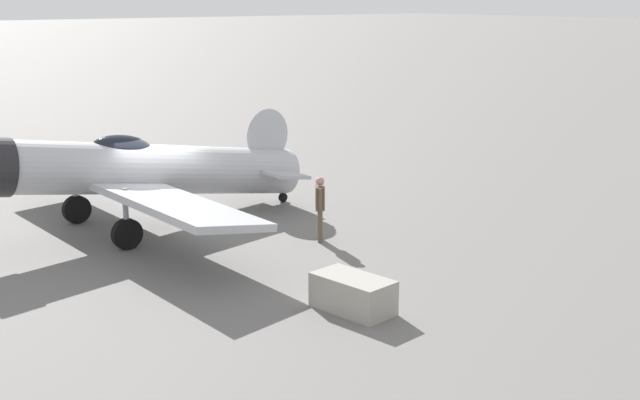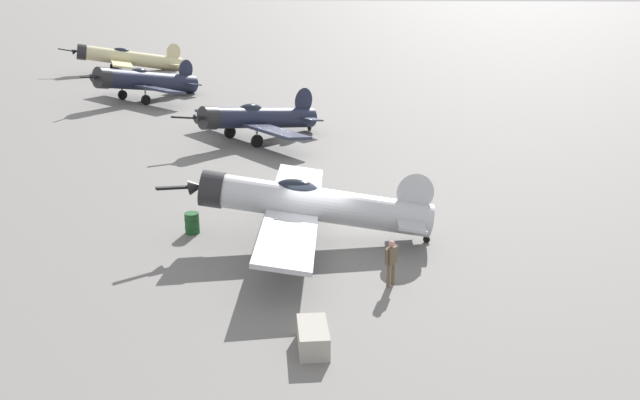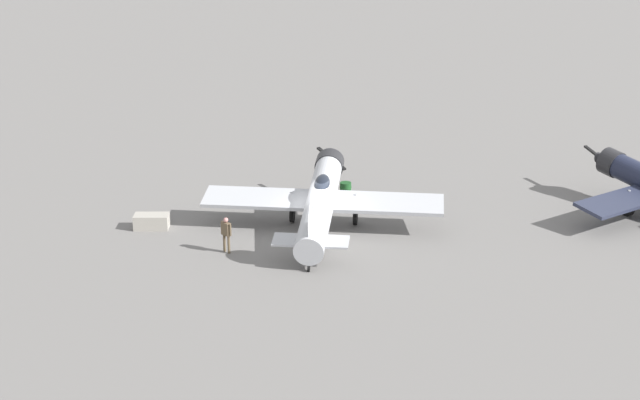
{
  "view_description": "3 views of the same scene",
  "coord_description": "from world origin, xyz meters",
  "px_view_note": "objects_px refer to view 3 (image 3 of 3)",
  "views": [
    {
      "loc": [
        -9.79,
        -20.74,
        6.26
      ],
      "look_at": [
        2.76,
        -3.95,
        1.1
      ],
      "focal_mm": 46.87,
      "sensor_mm": 36.0,
      "label": 1
    },
    {
      "loc": [
        1.64,
        -26.2,
        10.81
      ],
      "look_at": [
        -0.0,
        0.0,
        1.8
      ],
      "focal_mm": 38.58,
      "sensor_mm": 36.0,
      "label": 2
    },
    {
      "loc": [
        41.92,
        6.1,
        16.87
      ],
      "look_at": [
        -0.0,
        0.0,
        1.8
      ],
      "focal_mm": 52.9,
      "sensor_mm": 36.0,
      "label": 3
    }
  ],
  "objects_px": {
    "ground_crew_mechanic": "(226,231)",
    "equipment_crate": "(151,221)",
    "fuel_drum": "(346,190)",
    "airplane_foreground": "(321,200)"
  },
  "relations": [
    {
      "from": "airplane_foreground",
      "to": "ground_crew_mechanic",
      "type": "height_order",
      "value": "airplane_foreground"
    },
    {
      "from": "equipment_crate",
      "to": "fuel_drum",
      "type": "bearing_deg",
      "value": 122.94
    },
    {
      "from": "equipment_crate",
      "to": "fuel_drum",
      "type": "xyz_separation_m",
      "value": [
        -5.78,
        8.93,
        0.09
      ]
    },
    {
      "from": "ground_crew_mechanic",
      "to": "fuel_drum",
      "type": "xyz_separation_m",
      "value": [
        -8.22,
        4.54,
        -0.59
      ]
    },
    {
      "from": "ground_crew_mechanic",
      "to": "fuel_drum",
      "type": "height_order",
      "value": "ground_crew_mechanic"
    },
    {
      "from": "ground_crew_mechanic",
      "to": "equipment_crate",
      "type": "relative_size",
      "value": 0.95
    },
    {
      "from": "airplane_foreground",
      "to": "ground_crew_mechanic",
      "type": "relative_size",
      "value": 6.93
    },
    {
      "from": "airplane_foreground",
      "to": "ground_crew_mechanic",
      "type": "bearing_deg",
      "value": 128.07
    },
    {
      "from": "ground_crew_mechanic",
      "to": "fuel_drum",
      "type": "bearing_deg",
      "value": -173.86
    },
    {
      "from": "ground_crew_mechanic",
      "to": "fuel_drum",
      "type": "distance_m",
      "value": 9.41
    }
  ]
}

